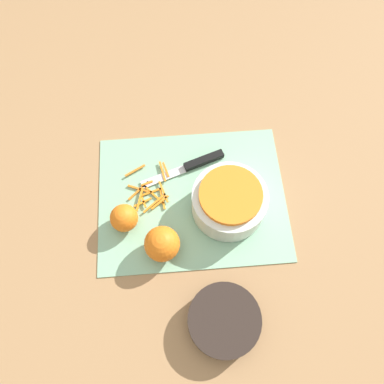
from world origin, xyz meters
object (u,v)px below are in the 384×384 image
Objects in this scene: bowl_speckled at (229,201)px; knife at (196,163)px; bowl_dark at (224,320)px; orange_right at (124,218)px; orange_left at (162,244)px.

knife is at bearing -61.85° from bowl_speckled.
knife is (0.03, -0.40, -0.01)m from bowl_dark.
bowl_speckled reaches higher than knife.
bowl_speckled is 0.81× the size of knife.
bowl_dark is 2.35× the size of orange_right.
orange_right is (0.26, 0.02, -0.01)m from bowl_speckled.
orange_right reaches higher than bowl_dark.
bowl_dark is 0.33m from orange_right.
bowl_dark is 0.40m from knife.
orange_left is 1.23× the size of orange_right.
orange_right reaches higher than knife.
knife is 2.70× the size of orange_left.
orange_left is (0.13, -0.18, 0.02)m from bowl_dark.
bowl_dark is 1.91× the size of orange_left.
orange_left is at bearing -54.48° from bowl_dark.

